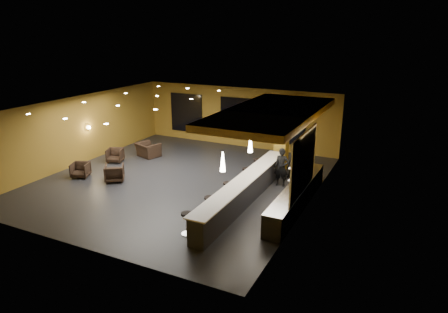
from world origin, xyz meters
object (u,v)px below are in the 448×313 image
at_px(bar_counter, 245,191).
at_px(bar_stool_2, 227,188).
at_px(column, 282,135).
at_px(pendant_0, 223,162).
at_px(bar_stool_0, 187,221).
at_px(staff_a, 281,167).
at_px(bar_stool_4, 257,165).
at_px(pendant_1, 250,144).
at_px(bar_stool_3, 247,174).
at_px(armchair_a, 80,170).
at_px(armchair_c, 115,155).
at_px(armchair_b, 114,173).
at_px(prep_counter, 297,197).
at_px(bar_stool_1, 209,204).
at_px(pendant_2, 271,130).
at_px(armchair_d, 148,150).
at_px(staff_c, 297,162).
at_px(staff_b, 295,162).

bearing_deg(bar_counter, bar_stool_2, 175.87).
distance_m(column, pendant_0, 6.63).
relative_size(pendant_0, bar_stool_0, 0.87).
bearing_deg(staff_a, bar_stool_4, 147.23).
relative_size(column, pendant_1, 5.00).
relative_size(column, bar_stool_3, 4.41).
xyz_separation_m(armchair_a, armchair_c, (-0.04, 2.50, 0.01)).
bearing_deg(bar_stool_3, armchair_a, -161.53).
bearing_deg(armchair_b, prep_counter, 150.40).
bearing_deg(pendant_1, armchair_a, -171.75).
xyz_separation_m(bar_counter, bar_stool_1, (-0.71, -1.69, -0.00)).
relative_size(armchair_a, bar_stool_1, 1.00).
bearing_deg(pendant_2, bar_counter, -90.00).
relative_size(armchair_d, bar_stool_1, 1.52).
xyz_separation_m(staff_a, bar_stool_2, (-1.53, -2.37, -0.40)).
bearing_deg(armchair_b, bar_stool_4, 177.49).
distance_m(bar_stool_1, bar_stool_4, 4.97).
bearing_deg(pendant_1, armchair_d, 158.41).
distance_m(bar_stool_2, bar_stool_3, 1.76).
relative_size(pendant_0, staff_a, 0.41).
distance_m(armchair_d, bar_stool_3, 6.69).
xyz_separation_m(pendant_0, bar_stool_1, (-0.71, 0.31, -1.85)).
bearing_deg(bar_stool_1, armchair_b, 166.91).
distance_m(staff_c, armchair_b, 8.41).
bearing_deg(bar_counter, armchair_a, -175.22).
relative_size(column, staff_b, 2.19).
relative_size(pendant_2, staff_b, 0.44).
bearing_deg(bar_stool_4, pendant_0, -81.98).
distance_m(bar_stool_1, bar_stool_3, 3.51).
relative_size(staff_b, bar_stool_0, 1.99).
bearing_deg(staff_c, bar_stool_4, 174.51).
distance_m(staff_c, bar_stool_4, 2.01).
xyz_separation_m(column, staff_b, (1.03, -1.00, -0.95)).
bearing_deg(staff_c, bar_stool_0, -111.50).
relative_size(prep_counter, bar_stool_2, 8.32).
bearing_deg(column, bar_stool_3, -103.66).
distance_m(staff_a, bar_stool_2, 2.85).
distance_m(prep_counter, armchair_a, 10.21).
relative_size(staff_c, bar_stool_3, 2.33).
height_order(bar_counter, prep_counter, bar_counter).
bearing_deg(bar_stool_0, prep_counter, 53.83).
distance_m(staff_a, staff_b, 1.21).
distance_m(pendant_2, bar_stool_0, 6.56).
bearing_deg(armchair_d, prep_counter, -179.11).
height_order(staff_a, staff_b, staff_a).
bearing_deg(column, pendant_1, -90.00).
bearing_deg(armchair_b, staff_b, 172.71).
height_order(armchair_a, bar_stool_1, bar_stool_1).
bearing_deg(armchair_b, armchair_c, -85.71).
height_order(pendant_1, armchair_d, pendant_1).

